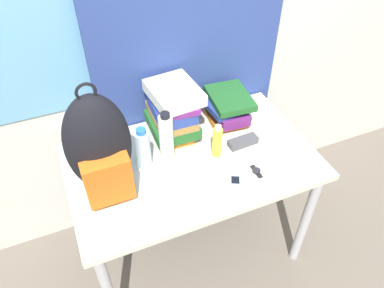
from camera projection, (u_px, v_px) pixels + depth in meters
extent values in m
cube|color=beige|center=(156.00, 22.00, 1.75)|extent=(6.00, 0.05, 2.50)
cube|color=#66A3C6|center=(50.00, 32.00, 1.56)|extent=(1.10, 0.01, 0.80)
cube|color=navy|center=(189.00, 21.00, 1.75)|extent=(1.00, 0.04, 2.50)
cube|color=beige|center=(192.00, 161.00, 1.80)|extent=(1.17, 0.71, 0.03)
cylinder|color=#B2B2B7|center=(305.00, 220.00, 2.00)|extent=(0.05, 0.05, 0.72)
cylinder|color=#B2B2B7|center=(85.00, 198.00, 2.11)|extent=(0.05, 0.05, 0.72)
cylinder|color=#B2B2B7|center=(250.00, 149.00, 2.41)|extent=(0.05, 0.05, 0.72)
ellipsoid|color=black|center=(98.00, 144.00, 1.51)|extent=(0.27, 0.20, 0.48)
cube|color=#E05B19|center=(109.00, 181.00, 1.50)|extent=(0.19, 0.07, 0.22)
torus|color=black|center=(86.00, 92.00, 1.34)|extent=(0.08, 0.01, 0.08)
cube|color=orange|center=(172.00, 131.00, 1.91)|extent=(0.18, 0.24, 0.05)
cube|color=#1E5623|center=(172.00, 124.00, 1.87)|extent=(0.23, 0.26, 0.06)
cube|color=olive|center=(171.00, 115.00, 1.84)|extent=(0.20, 0.28, 0.04)
cube|color=navy|center=(172.00, 109.00, 1.80)|extent=(0.19, 0.25, 0.06)
cube|color=#6B2370|center=(174.00, 100.00, 1.78)|extent=(0.21, 0.28, 0.03)
cube|color=silver|center=(174.00, 93.00, 1.75)|extent=(0.24, 0.28, 0.06)
cube|color=orange|center=(226.00, 116.00, 2.00)|extent=(0.20, 0.23, 0.04)
cube|color=#6B2370|center=(229.00, 111.00, 1.97)|extent=(0.17, 0.25, 0.06)
cube|color=navy|center=(227.00, 103.00, 1.94)|extent=(0.24, 0.23, 0.03)
cube|color=#1E5623|center=(230.00, 98.00, 1.92)|extent=(0.22, 0.27, 0.03)
cylinder|color=silver|center=(143.00, 150.00, 1.69)|extent=(0.07, 0.07, 0.20)
cylinder|color=#286BB7|center=(141.00, 131.00, 1.62)|extent=(0.04, 0.04, 0.02)
cylinder|color=white|center=(167.00, 141.00, 1.69)|extent=(0.06, 0.06, 0.27)
cylinder|color=black|center=(165.00, 115.00, 1.59)|extent=(0.04, 0.04, 0.02)
cylinder|color=yellow|center=(217.00, 142.00, 1.76)|extent=(0.05, 0.05, 0.16)
cylinder|color=white|center=(218.00, 128.00, 1.70)|extent=(0.03, 0.03, 0.02)
cube|color=#B7BCC6|center=(235.00, 181.00, 1.68)|extent=(0.09, 0.11, 0.02)
cube|color=black|center=(235.00, 180.00, 1.67)|extent=(0.05, 0.06, 0.00)
cube|color=#47474C|center=(243.00, 142.00, 1.86)|extent=(0.15, 0.06, 0.04)
cube|color=black|center=(256.00, 172.00, 1.73)|extent=(0.02, 0.08, 0.00)
cylinder|color=#232328|center=(256.00, 171.00, 1.73)|extent=(0.04, 0.04, 0.01)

